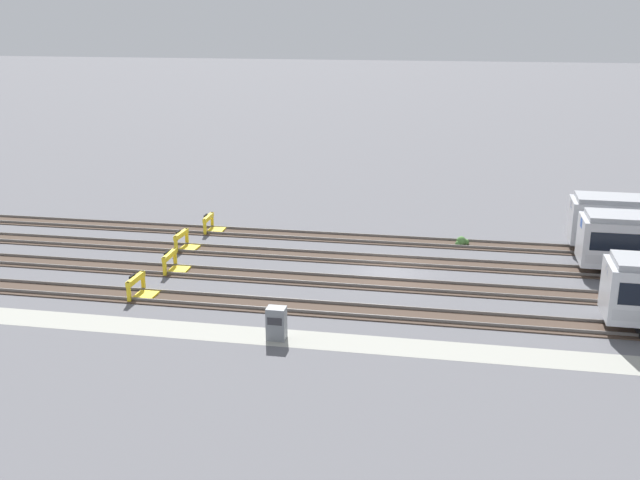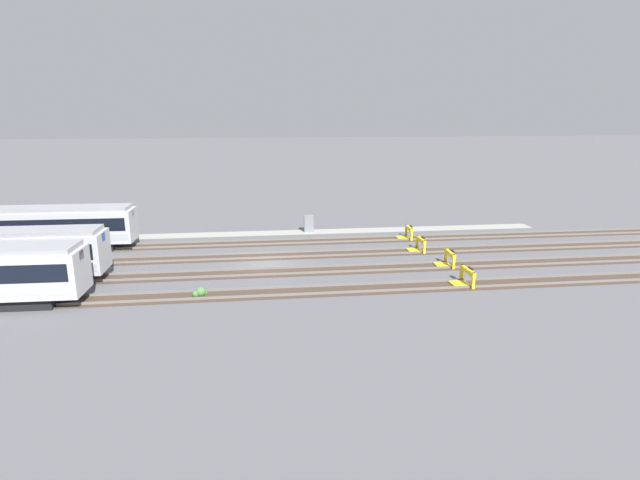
# 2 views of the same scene
# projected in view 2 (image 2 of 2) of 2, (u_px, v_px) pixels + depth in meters

# --- Properties ---
(ground_plane) EXTENTS (400.00, 400.00, 0.00)m
(ground_plane) POSITION_uv_depth(u_px,v_px,m) (266.00, 264.00, 38.29)
(ground_plane) COLOR #5B5B60
(service_walkway) EXTENTS (54.00, 2.00, 0.01)m
(service_walkway) POSITION_uv_depth(u_px,v_px,m) (264.00, 233.00, 48.15)
(service_walkway) COLOR #9E9E93
(service_walkway) RESTS_ON ground
(rail_track_nearest) EXTENTS (90.00, 2.23, 0.21)m
(rail_track_nearest) POSITION_uv_depth(u_px,v_px,m) (265.00, 243.00, 44.44)
(rail_track_nearest) COLOR #47382D
(rail_track_nearest) RESTS_ON ground
(rail_track_near_inner) EXTENTS (90.00, 2.24, 0.21)m
(rail_track_near_inner) POSITION_uv_depth(u_px,v_px,m) (266.00, 256.00, 40.33)
(rail_track_near_inner) COLOR #47382D
(rail_track_near_inner) RESTS_ON ground
(rail_track_middle) EXTENTS (90.00, 2.24, 0.21)m
(rail_track_middle) POSITION_uv_depth(u_px,v_px,m) (267.00, 272.00, 36.23)
(rail_track_middle) COLOR #47382D
(rail_track_middle) RESTS_ON ground
(rail_track_far_inner) EXTENTS (90.00, 2.23, 0.21)m
(rail_track_far_inner) POSITION_uv_depth(u_px,v_px,m) (268.00, 293.00, 32.12)
(rail_track_far_inner) COLOR #47382D
(rail_track_far_inner) RESTS_ON ground
(subway_car_front_row_centre) EXTENTS (18.04, 3.08, 3.70)m
(subway_car_front_row_centre) POSITION_uv_depth(u_px,v_px,m) (23.00, 227.00, 41.56)
(subway_car_front_row_centre) COLOR silver
(subway_car_front_row_centre) RESTS_ON ground
(bumper_stop_nearest_track) EXTENTS (1.36, 2.00, 1.22)m
(bumper_stop_nearest_track) POSITION_uv_depth(u_px,v_px,m) (406.00, 233.00, 45.86)
(bumper_stop_nearest_track) COLOR yellow
(bumper_stop_nearest_track) RESTS_ON ground
(bumper_stop_near_inner_track) EXTENTS (1.36, 2.01, 1.22)m
(bumper_stop_near_inner_track) POSITION_uv_depth(u_px,v_px,m) (418.00, 246.00, 41.71)
(bumper_stop_near_inner_track) COLOR yellow
(bumper_stop_near_inner_track) RESTS_ON ground
(bumper_stop_middle_track) EXTENTS (1.37, 2.01, 1.22)m
(bumper_stop_middle_track) POSITION_uv_depth(u_px,v_px,m) (446.00, 260.00, 37.72)
(bumper_stop_middle_track) COLOR yellow
(bumper_stop_middle_track) RESTS_ON ground
(bumper_stop_far_inner_track) EXTENTS (1.37, 2.01, 1.22)m
(bumper_stop_far_inner_track) POSITION_uv_depth(u_px,v_px,m) (464.00, 278.00, 33.54)
(bumper_stop_far_inner_track) COLOR yellow
(bumper_stop_far_inner_track) RESTS_ON ground
(electrical_cabinet) EXTENTS (0.90, 0.73, 1.60)m
(electrical_cabinet) POSITION_uv_depth(u_px,v_px,m) (309.00, 224.00, 48.62)
(electrical_cabinet) COLOR gray
(electrical_cabinet) RESTS_ON ground
(weed_clump) EXTENTS (0.92, 0.70, 0.64)m
(weed_clump) POSITION_uv_depth(u_px,v_px,m) (200.00, 292.00, 31.61)
(weed_clump) COLOR #4C7F3D
(weed_clump) RESTS_ON ground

